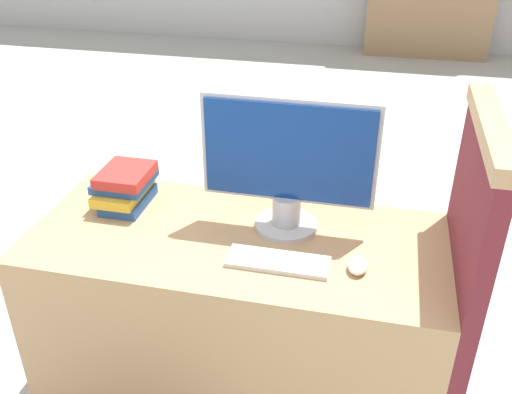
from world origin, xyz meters
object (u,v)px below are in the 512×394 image
object	(u,v)px
monitor	(288,166)
book_stack	(126,186)
keyboard	(278,262)
mouse	(358,265)

from	to	relation	value
monitor	book_stack	size ratio (longest dim) A/B	2.35
monitor	book_stack	distance (m)	0.62
keyboard	mouse	distance (m)	0.24
mouse	book_stack	distance (m)	0.88
monitor	mouse	size ratio (longest dim) A/B	6.16
keyboard	book_stack	world-z (taller)	book_stack
mouse	monitor	bearing A→B (deg)	143.18
monitor	keyboard	bearing A→B (deg)	-86.55
monitor	keyboard	size ratio (longest dim) A/B	1.79
mouse	book_stack	xyz separation A→B (m)	(-0.85, 0.22, 0.05)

